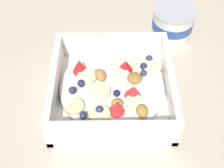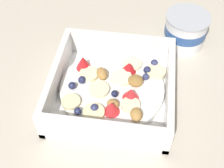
% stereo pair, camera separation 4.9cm
% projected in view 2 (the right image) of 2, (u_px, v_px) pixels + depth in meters
% --- Properties ---
extents(ground_plane, '(2.40, 2.40, 0.00)m').
position_uv_depth(ground_plane, '(102.00, 87.00, 0.53)').
color(ground_plane, beige).
extents(fruit_bowl, '(0.19, 0.19, 0.06)m').
position_uv_depth(fruit_bowl, '(112.00, 89.00, 0.50)').
color(fruit_bowl, white).
rests_on(fruit_bowl, ground).
extents(yogurt_cup, '(0.08, 0.08, 0.06)m').
position_uv_depth(yogurt_cup, '(186.00, 30.00, 0.58)').
color(yogurt_cup, white).
rests_on(yogurt_cup, ground).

